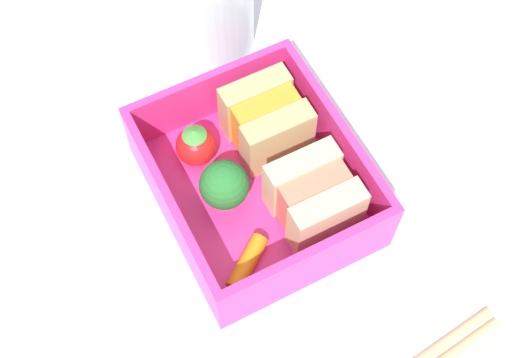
{
  "coord_description": "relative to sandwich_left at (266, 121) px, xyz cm",
  "views": [
    {
      "loc": [
        21.18,
        -10.93,
        47.46
      ],
      "look_at": [
        0.0,
        0.0,
        2.7
      ],
      "focal_mm": 50.0,
      "sensor_mm": 36.0,
      "label": 1
    }
  ],
  "objects": [
    {
      "name": "drinking_glass",
      "position": [
        -11.09,
        1.18,
        0.5
      ],
      "size": [
        6.25,
        6.25,
        8.18
      ],
      "primitive_type": "cylinder",
      "color": "silver",
      "rests_on": "ground_plane"
    },
    {
      "name": "ground_plane",
      "position": [
        3.52,
        -2.65,
        -4.59
      ],
      "size": [
        120.0,
        120.0,
        2.0
      ],
      "primitive_type": "cube",
      "color": "silver"
    },
    {
      "name": "broccoli_floret",
      "position": [
        3.35,
        -5.13,
        0.27
      ],
      "size": [
        3.52,
        3.52,
        4.53
      ],
      "color": "#98CC64",
      "rests_on": "bento_tray"
    },
    {
      "name": "sandwich_left",
      "position": [
        0.0,
        0.0,
        0.0
      ],
      "size": [
        5.28,
        5.3,
        4.79
      ],
      "color": "tan",
      "rests_on": "bento_tray"
    },
    {
      "name": "bento_tray",
      "position": [
        3.52,
        -2.65,
        -2.99
      ],
      "size": [
        15.87,
        13.57,
        1.2
      ],
      "primitive_type": "cube",
      "color": "#E32F82",
      "rests_on": "ground_plane"
    },
    {
      "name": "carrot_stick_far_left",
      "position": [
        8.57,
        -5.94,
        -1.79
      ],
      "size": [
        3.38,
        4.01,
        1.21
      ],
      "primitive_type": "cylinder",
      "rotation": [
        1.57,
        0.0,
        3.77
      ],
      "color": "orange",
      "rests_on": "bento_tray"
    },
    {
      "name": "sandwich_center_left",
      "position": [
        7.03,
        0.0,
        0.0
      ],
      "size": [
        5.28,
        5.3,
        4.79
      ],
      "color": "#D8BE8C",
      "rests_on": "bento_tray"
    },
    {
      "name": "bento_rim",
      "position": [
        3.52,
        -2.65,
        -0.08
      ],
      "size": [
        15.87,
        13.57,
        4.62
      ],
      "color": "#E32F82",
      "rests_on": "bento_tray"
    },
    {
      "name": "strawberry_far_left",
      "position": [
        -0.92,
        -5.29,
        -0.77
      ],
      "size": [
        3.0,
        3.0,
        3.6
      ],
      "color": "red",
      "rests_on": "bento_tray"
    }
  ]
}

